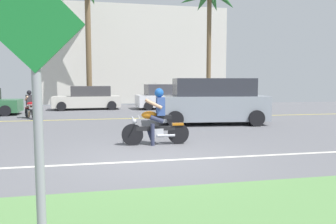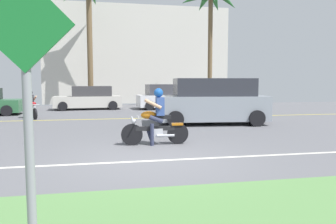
{
  "view_description": "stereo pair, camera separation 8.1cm",
  "coord_description": "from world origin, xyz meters",
  "px_view_note": "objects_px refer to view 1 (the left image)",
  "views": [
    {
      "loc": [
        -1.12,
        -7.19,
        1.75
      ],
      "look_at": [
        1.1,
        3.66,
        0.71
      ],
      "focal_mm": 34.62,
      "sensor_mm": 36.0,
      "label": 1
    },
    {
      "loc": [
        -1.04,
        -7.2,
        1.75
      ],
      "look_at": [
        1.1,
        3.66,
        0.71
      ],
      "focal_mm": 34.62,
      "sensor_mm": 36.0,
      "label": 2
    }
  ],
  "objects_px": {
    "motorcyclist_distant": "(30,107)",
    "street_sign": "(38,123)",
    "parked_car_1": "(88,98)",
    "suv_nearby": "(212,102)",
    "motorcyclist": "(156,121)",
    "palm_tree_2": "(209,0)",
    "parked_car_2": "(166,97)"
  },
  "relations": [
    {
      "from": "motorcyclist_distant",
      "to": "street_sign",
      "type": "bearing_deg",
      "value": -78.22
    },
    {
      "from": "motorcyclist_distant",
      "to": "street_sign",
      "type": "xyz_separation_m",
      "value": [
        2.96,
        -14.2,
        0.91
      ]
    },
    {
      "from": "palm_tree_2",
      "to": "motorcyclist",
      "type": "bearing_deg",
      "value": -114.41
    },
    {
      "from": "parked_car_1",
      "to": "street_sign",
      "type": "xyz_separation_m",
      "value": [
        0.47,
        -18.97,
        0.79
      ]
    },
    {
      "from": "parked_car_2",
      "to": "street_sign",
      "type": "bearing_deg",
      "value": -103.69
    },
    {
      "from": "suv_nearby",
      "to": "street_sign",
      "type": "bearing_deg",
      "value": -114.65
    },
    {
      "from": "parked_car_2",
      "to": "motorcyclist_distant",
      "type": "xyz_separation_m",
      "value": [
        -7.46,
        -4.28,
        -0.17
      ]
    },
    {
      "from": "motorcyclist",
      "to": "street_sign",
      "type": "height_order",
      "value": "street_sign"
    },
    {
      "from": "motorcyclist",
      "to": "parked_car_1",
      "type": "xyz_separation_m",
      "value": [
        -2.34,
        12.35,
        0.03
      ]
    },
    {
      "from": "suv_nearby",
      "to": "motorcyclist",
      "type": "bearing_deg",
      "value": -126.81
    },
    {
      "from": "suv_nearby",
      "to": "parked_car_1",
      "type": "distance_m",
      "value": 9.9
    },
    {
      "from": "parked_car_1",
      "to": "suv_nearby",
      "type": "bearing_deg",
      "value": -57.19
    },
    {
      "from": "parked_car_2",
      "to": "street_sign",
      "type": "distance_m",
      "value": 19.03
    },
    {
      "from": "suv_nearby",
      "to": "motorcyclist_distant",
      "type": "height_order",
      "value": "suv_nearby"
    },
    {
      "from": "motorcyclist",
      "to": "suv_nearby",
      "type": "height_order",
      "value": "suv_nearby"
    },
    {
      "from": "suv_nearby",
      "to": "motorcyclist_distant",
      "type": "distance_m",
      "value": 8.62
    },
    {
      "from": "motorcyclist",
      "to": "parked_car_2",
      "type": "distance_m",
      "value": 12.15
    },
    {
      "from": "palm_tree_2",
      "to": "motorcyclist_distant",
      "type": "height_order",
      "value": "palm_tree_2"
    },
    {
      "from": "suv_nearby",
      "to": "parked_car_2",
      "type": "distance_m",
      "value": 7.84
    },
    {
      "from": "parked_car_2",
      "to": "motorcyclist_distant",
      "type": "height_order",
      "value": "parked_car_2"
    },
    {
      "from": "motorcyclist",
      "to": "motorcyclist_distant",
      "type": "distance_m",
      "value": 8.99
    },
    {
      "from": "parked_car_1",
      "to": "street_sign",
      "type": "bearing_deg",
      "value": -88.58
    },
    {
      "from": "motorcyclist",
      "to": "motorcyclist_distant",
      "type": "bearing_deg",
      "value": 122.52
    },
    {
      "from": "parked_car_1",
      "to": "palm_tree_2",
      "type": "relative_size",
      "value": 0.49
    },
    {
      "from": "motorcyclist",
      "to": "motorcyclist_distant",
      "type": "xyz_separation_m",
      "value": [
        -4.83,
        7.58,
        -0.09
      ]
    },
    {
      "from": "parked_car_1",
      "to": "motorcyclist_distant",
      "type": "xyz_separation_m",
      "value": [
        -2.49,
        -4.77,
        -0.12
      ]
    },
    {
      "from": "motorcyclist",
      "to": "palm_tree_2",
      "type": "xyz_separation_m",
      "value": [
        5.88,
        12.95,
        6.64
      ]
    },
    {
      "from": "suv_nearby",
      "to": "motorcyclist_distant",
      "type": "relative_size",
      "value": 3.25
    },
    {
      "from": "parked_car_1",
      "to": "palm_tree_2",
      "type": "distance_m",
      "value": 10.56
    },
    {
      "from": "motorcyclist",
      "to": "palm_tree_2",
      "type": "distance_m",
      "value": 15.7
    },
    {
      "from": "parked_car_1",
      "to": "parked_car_2",
      "type": "relative_size",
      "value": 1.04
    },
    {
      "from": "suv_nearby",
      "to": "street_sign",
      "type": "relative_size",
      "value": 1.97
    }
  ]
}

